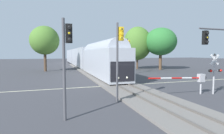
{
  "coord_description": "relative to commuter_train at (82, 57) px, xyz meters",
  "views": [
    {
      "loc": [
        -7.01,
        -18.92,
        3.62
      ],
      "look_at": [
        -0.4,
        1.37,
        2.0
      ],
      "focal_mm": 28.78,
      "sensor_mm": 36.0,
      "label": 1
    }
  ],
  "objects": [
    {
      "name": "traffic_signal_median",
      "position": [
        -2.44,
        -34.53,
        1.17
      ],
      "size": [
        0.53,
        0.38,
        5.85
      ],
      "color": "#4C4C51",
      "rests_on": "ground"
    },
    {
      "name": "ground_plane",
      "position": [
        -0.0,
        -27.98,
        -2.73
      ],
      "size": [
        220.0,
        220.0,
        0.0
      ],
      "primitive_type": "plane",
      "color": "#3D3D42"
    },
    {
      "name": "road_centre_stripe",
      "position": [
        -0.0,
        -27.98,
        -2.73
      ],
      "size": [
        44.0,
        0.2,
        0.01
      ],
      "color": "beige",
      "rests_on": "ground"
    },
    {
      "name": "oak_far_right",
      "position": [
        11.47,
        -9.13,
        3.16
      ],
      "size": [
        6.42,
        6.42,
        9.73
      ],
      "color": "brown",
      "rests_on": "ground"
    },
    {
      "name": "commuter_train",
      "position": [
        0.0,
        0.0,
        0.0
      ],
      "size": [
        3.04,
        62.19,
        5.16
      ],
      "color": "#B2B7C1",
      "rests_on": "railway_track"
    },
    {
      "name": "traffic_signal_far_side",
      "position": [
        5.11,
        -18.51,
        1.39
      ],
      "size": [
        0.53,
        0.38,
        6.19
      ],
      "color": "#4C4C51",
      "rests_on": "ground"
    },
    {
      "name": "oak_behind_train",
      "position": [
        -8.63,
        -8.51,
        3.46
      ],
      "size": [
        5.71,
        5.71,
        9.07
      ],
      "color": "#4C3828",
      "rests_on": "ground"
    },
    {
      "name": "crossing_gate_near",
      "position": [
        4.78,
        -34.32,
        -1.32
      ],
      "size": [
        5.82,
        0.4,
        1.8
      ],
      "color": "#B7B7BC",
      "rests_on": "ground"
    },
    {
      "name": "crossing_signal_mast",
      "position": [
        6.46,
        -34.74,
        -0.5
      ],
      "size": [
        1.36,
        0.44,
        3.64
      ],
      "color": "#B2B2B7",
      "rests_on": "ground"
    },
    {
      "name": "maple_right_background",
      "position": [
        15.53,
        -12.38,
        3.45
      ],
      "size": [
        6.89,
        6.89,
        9.24
      ],
      "color": "brown",
      "rests_on": "ground"
    },
    {
      "name": "traffic_signal_near_left",
      "position": [
        -6.37,
        -37.13,
        0.93
      ],
      "size": [
        0.53,
        0.38,
        5.47
      ],
      "color": "#4C4C51",
      "rests_on": "ground"
    },
    {
      "name": "railway_track",
      "position": [
        -0.0,
        -27.98,
        -2.64
      ],
      "size": [
        4.4,
        80.0,
        0.32
      ],
      "color": "slate",
      "rests_on": "ground"
    }
  ]
}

